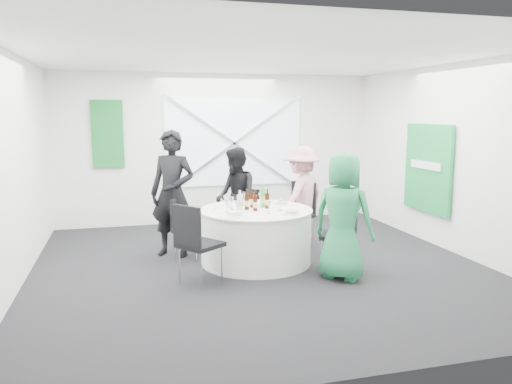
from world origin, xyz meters
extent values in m
plane|color=black|center=(0.00, 0.00, 0.00)|extent=(6.00, 6.00, 0.00)
plane|color=white|center=(0.00, 0.00, 2.80)|extent=(6.00, 6.00, 0.00)
plane|color=white|center=(0.00, 3.00, 1.40)|extent=(6.00, 0.00, 6.00)
plane|color=white|center=(0.00, -3.00, 1.40)|extent=(6.00, 0.00, 6.00)
plane|color=white|center=(-3.00, 0.00, 1.40)|extent=(0.00, 6.00, 6.00)
plane|color=white|center=(3.00, 0.00, 1.40)|extent=(0.00, 6.00, 6.00)
cube|color=white|center=(0.30, 2.96, 1.50)|extent=(2.60, 0.03, 1.60)
cube|color=silver|center=(0.30, 2.92, 1.50)|extent=(2.63, 0.05, 1.84)
cube|color=silver|center=(0.30, 2.92, 1.50)|extent=(2.63, 0.05, 1.84)
cube|color=#15692D|center=(-2.00, 2.95, 1.70)|extent=(0.55, 0.04, 1.20)
cube|color=#198E3D|center=(2.94, 0.60, 1.20)|extent=(0.05, 1.20, 1.40)
cylinder|color=silver|center=(0.00, 0.20, 0.37)|extent=(1.52, 1.52, 0.74)
cylinder|color=silver|center=(0.00, 0.20, 0.75)|extent=(1.56, 1.56, 0.02)
cube|color=black|center=(0.17, 1.24, 0.41)|extent=(0.44, 0.44, 0.05)
cube|color=black|center=(0.20, 1.42, 0.64)|extent=(0.37, 0.09, 0.41)
cylinder|color=silver|center=(0.35, 1.37, 0.20)|extent=(0.02, 0.02, 0.39)
cylinder|color=silver|center=(0.04, 1.42, 0.20)|extent=(0.02, 0.02, 0.39)
cylinder|color=silver|center=(0.30, 1.07, 0.20)|extent=(0.02, 0.02, 0.39)
cylinder|color=silver|center=(-0.01, 1.12, 0.20)|extent=(0.02, 0.02, 0.39)
cube|color=black|center=(-0.87, 0.67, 0.42)|extent=(0.53, 0.53, 0.05)
cube|color=black|center=(-1.04, 0.76, 0.66)|extent=(0.21, 0.35, 0.42)
cylinder|color=silver|center=(-0.93, 0.89, 0.20)|extent=(0.02, 0.02, 0.40)
cylinder|color=silver|center=(-1.09, 0.61, 0.20)|extent=(0.02, 0.02, 0.40)
cylinder|color=silver|center=(-0.65, 0.74, 0.20)|extent=(0.02, 0.02, 0.40)
cylinder|color=silver|center=(-0.81, 0.46, 0.20)|extent=(0.02, 0.02, 0.40)
cube|color=black|center=(0.82, 0.85, 0.49)|extent=(0.64, 0.64, 0.05)
cube|color=black|center=(0.99, 0.98, 0.76)|extent=(0.30, 0.37, 0.49)
cylinder|color=silver|center=(1.08, 0.82, 0.23)|extent=(0.02, 0.02, 0.47)
cylinder|color=silver|center=(0.85, 1.10, 0.23)|extent=(0.02, 0.02, 0.47)
cylinder|color=silver|center=(0.79, 0.59, 0.23)|extent=(0.02, 0.02, 0.47)
cylinder|color=silver|center=(0.56, 0.88, 0.23)|extent=(0.02, 0.02, 0.47)
cube|color=black|center=(0.96, -0.41, 0.47)|extent=(0.60, 0.60, 0.05)
cube|color=black|center=(1.14, -0.52, 0.72)|extent=(0.26, 0.37, 0.47)
cylinder|color=silver|center=(1.02, -0.65, 0.22)|extent=(0.02, 0.02, 0.44)
cylinder|color=silver|center=(1.20, -0.35, 0.22)|extent=(0.02, 0.02, 0.44)
cylinder|color=silver|center=(0.72, -0.46, 0.22)|extent=(0.02, 0.02, 0.44)
cylinder|color=silver|center=(0.91, -0.16, 0.22)|extent=(0.02, 0.02, 0.44)
cube|color=black|center=(-0.88, -0.46, 0.49)|extent=(0.64, 0.64, 0.05)
cube|color=black|center=(-1.05, -0.59, 0.76)|extent=(0.30, 0.37, 0.49)
cylinder|color=silver|center=(-1.14, -0.43, 0.23)|extent=(0.02, 0.02, 0.47)
cylinder|color=silver|center=(-0.92, -0.72, 0.23)|extent=(0.02, 0.02, 0.47)
cylinder|color=silver|center=(-0.84, -0.20, 0.23)|extent=(0.02, 0.02, 0.47)
cylinder|color=silver|center=(-0.62, -0.50, 0.23)|extent=(0.02, 0.02, 0.47)
imported|color=black|center=(-1.08, 0.85, 0.92)|extent=(0.80, 0.72, 1.84)
imported|color=black|center=(-0.05, 1.26, 0.77)|extent=(0.45, 0.77, 1.54)
imported|color=pink|center=(0.93, 0.92, 0.78)|extent=(1.09, 0.99, 1.57)
imported|color=#23834E|center=(0.88, -0.73, 0.80)|extent=(0.91, 0.92, 1.60)
cylinder|color=white|center=(-0.04, 0.80, 0.77)|extent=(0.25, 0.25, 0.01)
cylinder|color=white|center=(-0.40, 0.49, 0.77)|extent=(0.27, 0.27, 0.01)
cylinder|color=white|center=(0.45, 0.45, 0.77)|extent=(0.26, 0.26, 0.01)
cylinder|color=#8A9F55|center=(0.45, 0.45, 0.79)|extent=(0.17, 0.17, 0.02)
cylinder|color=white|center=(0.37, -0.23, 0.77)|extent=(0.25, 0.25, 0.01)
cylinder|color=#8A9F55|center=(0.37, -0.23, 0.79)|extent=(0.16, 0.16, 0.02)
cylinder|color=white|center=(-0.43, -0.22, 0.77)|extent=(0.30, 0.30, 0.01)
cube|color=silver|center=(-0.39, -0.19, 0.80)|extent=(0.21, 0.18, 0.05)
cylinder|color=#3B1A0A|center=(-0.13, 0.20, 0.87)|extent=(0.06, 0.06, 0.22)
cylinder|color=#3B1A0A|center=(-0.13, 0.20, 1.01)|extent=(0.02, 0.02, 0.06)
cylinder|color=#D4B670|center=(-0.13, 0.20, 0.85)|extent=(0.06, 0.06, 0.08)
cylinder|color=#3B1A0A|center=(-0.02, 0.33, 0.87)|extent=(0.06, 0.06, 0.21)
cylinder|color=#3B1A0A|center=(-0.02, 0.33, 1.00)|extent=(0.02, 0.02, 0.06)
cylinder|color=#D4B670|center=(-0.02, 0.33, 0.84)|extent=(0.06, 0.06, 0.07)
cylinder|color=#3B1A0A|center=(0.17, 0.22, 0.87)|extent=(0.06, 0.06, 0.21)
cylinder|color=#3B1A0A|center=(0.17, 0.22, 1.00)|extent=(0.02, 0.02, 0.06)
cylinder|color=#D4B670|center=(0.17, 0.22, 0.85)|extent=(0.06, 0.06, 0.07)
cylinder|color=#3B1A0A|center=(-0.04, 0.09, 0.87)|extent=(0.06, 0.06, 0.21)
cylinder|color=#3B1A0A|center=(-0.04, 0.09, 1.00)|extent=(0.02, 0.02, 0.06)
cylinder|color=#D4B670|center=(-0.04, 0.09, 0.85)|extent=(0.06, 0.06, 0.07)
cylinder|color=green|center=(0.13, 0.31, 0.89)|extent=(0.08, 0.08, 0.27)
cylinder|color=green|center=(0.13, 0.31, 1.06)|extent=(0.03, 0.03, 0.06)
cylinder|color=#D4B670|center=(0.13, 0.31, 0.87)|extent=(0.08, 0.08, 0.09)
cylinder|color=silver|center=(-0.23, 0.20, 0.86)|extent=(0.08, 0.08, 0.21)
cylinder|color=silver|center=(-0.23, 0.20, 1.00)|extent=(0.03, 0.03, 0.06)
cylinder|color=#D4B670|center=(-0.23, 0.20, 0.84)|extent=(0.08, 0.08, 0.07)
cylinder|color=white|center=(-0.09, 0.56, 0.76)|extent=(0.06, 0.06, 0.00)
cylinder|color=white|center=(-0.09, 0.56, 0.81)|extent=(0.01, 0.01, 0.10)
cone|color=white|center=(-0.09, 0.56, 0.89)|extent=(0.07, 0.07, 0.08)
cylinder|color=white|center=(-0.32, 0.28, 0.76)|extent=(0.06, 0.06, 0.00)
cylinder|color=white|center=(-0.32, 0.28, 0.81)|extent=(0.01, 0.01, 0.10)
cone|color=white|center=(-0.32, 0.28, 0.89)|extent=(0.07, 0.07, 0.08)
cylinder|color=white|center=(0.15, 0.51, 0.76)|extent=(0.06, 0.06, 0.00)
cylinder|color=white|center=(0.15, 0.51, 0.81)|extent=(0.01, 0.01, 0.10)
cone|color=white|center=(0.15, 0.51, 0.89)|extent=(0.07, 0.07, 0.08)
cylinder|color=white|center=(-0.42, 0.14, 0.76)|extent=(0.06, 0.06, 0.00)
cylinder|color=white|center=(-0.42, 0.14, 0.81)|extent=(0.01, 0.01, 0.10)
cone|color=white|center=(-0.42, 0.14, 0.89)|extent=(0.07, 0.07, 0.08)
cylinder|color=white|center=(0.30, 0.02, 0.76)|extent=(0.06, 0.06, 0.00)
cylinder|color=white|center=(0.30, 0.02, 0.81)|extent=(0.01, 0.01, 0.10)
cone|color=white|center=(0.30, 0.02, 0.89)|extent=(0.07, 0.07, 0.08)
cylinder|color=white|center=(-0.31, 0.01, 0.76)|extent=(0.06, 0.06, 0.00)
cylinder|color=white|center=(-0.31, 0.01, 0.81)|extent=(0.01, 0.01, 0.10)
cone|color=white|center=(-0.31, 0.01, 0.89)|extent=(0.07, 0.07, 0.08)
cylinder|color=white|center=(0.09, -0.13, 0.76)|extent=(0.06, 0.06, 0.00)
cylinder|color=white|center=(0.09, -0.13, 0.81)|extent=(0.01, 0.01, 0.10)
cone|color=white|center=(0.09, -0.13, 0.89)|extent=(0.07, 0.07, 0.08)
cube|color=silver|center=(0.27, -0.31, 0.76)|extent=(0.12, 0.12, 0.01)
cube|color=silver|center=(0.54, -0.01, 0.76)|extent=(0.11, 0.13, 0.01)
cube|color=silver|center=(-0.54, -0.01, 0.76)|extent=(0.10, 0.13, 0.01)
cube|color=silver|center=(-0.28, -0.30, 0.76)|extent=(0.11, 0.12, 0.01)
cube|color=silver|center=(0.14, 0.76, 0.76)|extent=(0.15, 0.02, 0.01)
cube|color=silver|center=(-0.16, 0.75, 0.76)|extent=(0.15, 0.02, 0.01)
cube|color=silver|center=(0.57, 0.31, 0.76)|extent=(0.08, 0.14, 0.01)
cube|color=silver|center=(0.37, 0.64, 0.76)|extent=(0.09, 0.13, 0.01)
cube|color=silver|center=(-0.39, 0.62, 0.76)|extent=(0.09, 0.14, 0.01)
cube|color=silver|center=(-0.57, 0.28, 0.76)|extent=(0.08, 0.14, 0.01)
camera|label=1|loc=(-1.74, -6.33, 2.08)|focal=35.00mm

